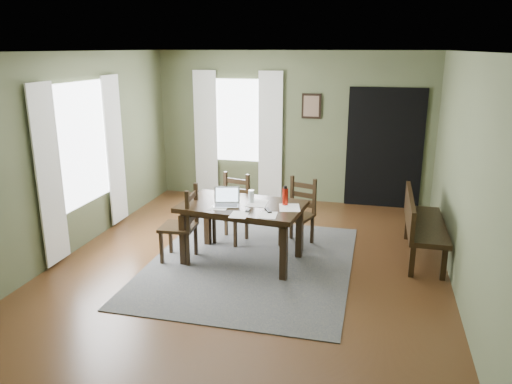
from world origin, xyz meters
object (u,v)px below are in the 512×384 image
(chair_end, at_px, (182,225))
(water_bottle, at_px, (285,196))
(chair_back_left, at_px, (232,209))
(chair_back_right, at_px, (298,213))
(laptop, at_px, (227,201))
(dining_table, at_px, (242,211))
(bench, at_px, (420,221))

(chair_end, height_order, water_bottle, water_bottle)
(chair_back_left, bearing_deg, chair_back_right, 18.33)
(chair_end, height_order, laptop, chair_end)
(chair_end, relative_size, chair_back_right, 1.06)
(chair_back_left, bearing_deg, dining_table, -50.58)
(dining_table, distance_m, chair_back_right, 1.01)
(chair_back_right, xyz_separation_m, water_bottle, (-0.07, -0.67, 0.44))
(dining_table, relative_size, chair_end, 1.64)
(chair_end, relative_size, bench, 0.66)
(water_bottle, bearing_deg, chair_end, -169.04)
(chair_back_left, relative_size, chair_back_right, 1.03)
(laptop, bearing_deg, bench, 3.71)
(chair_end, height_order, chair_back_right, chair_end)
(dining_table, xyz_separation_m, water_bottle, (0.55, 0.10, 0.21))
(chair_back_right, bearing_deg, chair_back_left, -156.65)
(chair_end, distance_m, laptop, 0.70)
(chair_back_right, distance_m, water_bottle, 0.80)
(chair_back_right, distance_m, bench, 1.65)
(chair_end, height_order, bench, chair_end)
(laptop, distance_m, water_bottle, 0.75)
(dining_table, height_order, laptop, laptop)
(chair_back_left, relative_size, bench, 0.64)
(dining_table, relative_size, chair_back_right, 1.73)
(chair_end, bearing_deg, chair_back_left, 148.25)
(bench, relative_size, laptop, 4.01)
(chair_end, distance_m, chair_back_right, 1.68)
(chair_end, bearing_deg, chair_back_right, 119.62)
(chair_end, xyz_separation_m, chair_back_left, (0.44, 0.83, -0.01))
(chair_end, xyz_separation_m, laptop, (0.59, 0.08, 0.36))
(dining_table, bearing_deg, chair_back_right, 56.89)
(laptop, relative_size, water_bottle, 1.50)
(chair_end, distance_m, water_bottle, 1.41)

